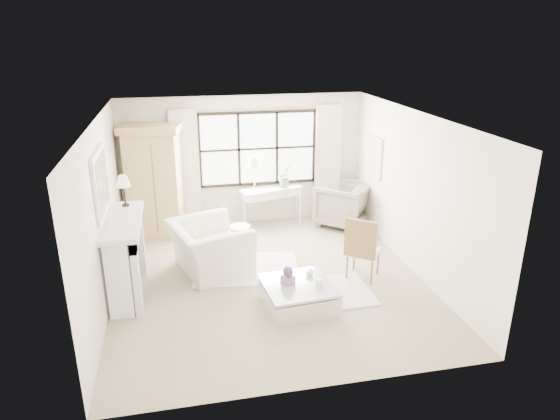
% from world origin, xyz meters
% --- Properties ---
extents(floor, '(5.50, 5.50, 0.00)m').
position_xyz_m(floor, '(0.00, 0.00, 0.00)').
color(floor, tan).
rests_on(floor, ground).
extents(ceiling, '(5.50, 5.50, 0.00)m').
position_xyz_m(ceiling, '(0.00, 0.00, 2.70)').
color(ceiling, white).
rests_on(ceiling, ground).
extents(wall_back, '(5.00, 0.00, 5.00)m').
position_xyz_m(wall_back, '(0.00, 2.75, 1.35)').
color(wall_back, beige).
rests_on(wall_back, ground).
extents(wall_front, '(5.00, 0.00, 5.00)m').
position_xyz_m(wall_front, '(0.00, -2.75, 1.35)').
color(wall_front, silver).
rests_on(wall_front, ground).
extents(wall_left, '(0.00, 5.50, 5.50)m').
position_xyz_m(wall_left, '(-2.50, 0.00, 1.35)').
color(wall_left, silver).
rests_on(wall_left, ground).
extents(wall_right, '(0.00, 5.50, 5.50)m').
position_xyz_m(wall_right, '(2.50, 0.00, 1.35)').
color(wall_right, white).
rests_on(wall_right, ground).
extents(window_pane, '(2.40, 0.02, 1.50)m').
position_xyz_m(window_pane, '(0.30, 2.73, 1.60)').
color(window_pane, white).
rests_on(window_pane, wall_back).
extents(window_frame, '(2.50, 0.04, 1.50)m').
position_xyz_m(window_frame, '(0.30, 2.72, 1.60)').
color(window_frame, black).
rests_on(window_frame, wall_back).
extents(curtain_rod, '(3.30, 0.04, 0.04)m').
position_xyz_m(curtain_rod, '(0.30, 2.67, 2.47)').
color(curtain_rod, gold).
rests_on(curtain_rod, wall_back).
extents(curtain_left, '(0.55, 0.10, 2.47)m').
position_xyz_m(curtain_left, '(-1.20, 2.65, 1.24)').
color(curtain_left, beige).
rests_on(curtain_left, ground).
extents(curtain_right, '(0.55, 0.10, 2.47)m').
position_xyz_m(curtain_right, '(1.80, 2.65, 1.24)').
color(curtain_right, beige).
rests_on(curtain_right, ground).
extents(fireplace, '(0.58, 1.66, 1.26)m').
position_xyz_m(fireplace, '(-2.27, 0.00, 0.65)').
color(fireplace, silver).
rests_on(fireplace, ground).
extents(mirror_frame, '(0.05, 1.15, 0.95)m').
position_xyz_m(mirror_frame, '(-2.47, 0.00, 1.84)').
color(mirror_frame, white).
rests_on(mirror_frame, wall_left).
extents(mirror_glass, '(0.02, 1.00, 0.80)m').
position_xyz_m(mirror_glass, '(-2.44, 0.00, 1.84)').
color(mirror_glass, '#B4B9BF').
rests_on(mirror_glass, wall_left).
extents(art_frame, '(0.04, 0.62, 0.82)m').
position_xyz_m(art_frame, '(2.47, 1.70, 1.55)').
color(art_frame, silver).
rests_on(art_frame, wall_right).
extents(art_canvas, '(0.01, 0.52, 0.72)m').
position_xyz_m(art_canvas, '(2.45, 1.70, 1.55)').
color(art_canvas, beige).
rests_on(art_canvas, wall_right).
extents(mantel_lamp, '(0.22, 0.22, 0.51)m').
position_xyz_m(mantel_lamp, '(-2.22, 0.60, 1.65)').
color(mantel_lamp, black).
rests_on(mantel_lamp, fireplace).
extents(armoire, '(1.24, 0.92, 2.24)m').
position_xyz_m(armoire, '(-1.83, 2.37, 1.14)').
color(armoire, tan).
rests_on(armoire, floor).
extents(console_table, '(1.37, 0.79, 0.80)m').
position_xyz_m(console_table, '(0.53, 2.52, 0.40)').
color(console_table, white).
rests_on(console_table, floor).
extents(console_lamp, '(0.28, 0.28, 0.69)m').
position_xyz_m(console_lamp, '(0.18, 2.54, 1.36)').
color(console_lamp, '#BB8B41').
rests_on(console_lamp, console_table).
extents(orchid_plant, '(0.37, 0.36, 0.52)m').
position_xyz_m(orchid_plant, '(0.83, 2.53, 1.06)').
color(orchid_plant, '#55714B').
rests_on(orchid_plant, console_table).
extents(side_table, '(0.40, 0.40, 0.51)m').
position_xyz_m(side_table, '(-0.31, 1.23, 0.33)').
color(side_table, white).
rests_on(side_table, floor).
extents(rug_left, '(1.92, 1.47, 0.03)m').
position_xyz_m(rug_left, '(-0.31, 0.43, 0.02)').
color(rug_left, white).
rests_on(rug_left, floor).
extents(rug_right, '(1.45, 1.09, 0.03)m').
position_xyz_m(rug_right, '(0.78, -0.65, 0.01)').
color(rug_right, silver).
rests_on(rug_right, floor).
extents(club_armchair, '(1.50, 1.61, 0.86)m').
position_xyz_m(club_armchair, '(-0.92, 0.52, 0.43)').
color(club_armchair, white).
rests_on(club_armchair, floor).
extents(wingback_chair, '(1.42, 1.42, 0.93)m').
position_xyz_m(wingback_chair, '(2.01, 2.12, 0.46)').
color(wingback_chair, gray).
rests_on(wingback_chair, floor).
extents(french_chair, '(0.68, 0.68, 1.08)m').
position_xyz_m(french_chair, '(1.54, -0.25, 0.31)').
color(french_chair, olive).
rests_on(french_chair, floor).
extents(coffee_table, '(1.08, 1.08, 0.38)m').
position_xyz_m(coffee_table, '(0.27, -0.94, 0.18)').
color(coffee_table, white).
rests_on(coffee_table, floor).
extents(planter_box, '(0.21, 0.21, 0.12)m').
position_xyz_m(planter_box, '(0.12, -0.90, 0.44)').
color(planter_box, slate).
rests_on(planter_box, coffee_table).
extents(planter_flowers, '(0.15, 0.15, 0.15)m').
position_xyz_m(planter_flowers, '(0.12, -0.90, 0.58)').
color(planter_flowers, '#562B6C').
rests_on(planter_flowers, planter_box).
extents(pillar_candle, '(0.10, 0.10, 0.12)m').
position_xyz_m(pillar_candle, '(0.55, -1.08, 0.44)').
color(pillar_candle, white).
rests_on(pillar_candle, coffee_table).
extents(coffee_vase, '(0.14, 0.14, 0.14)m').
position_xyz_m(coffee_vase, '(0.51, -0.71, 0.45)').
color(coffee_vase, silver).
rests_on(coffee_vase, coffee_table).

